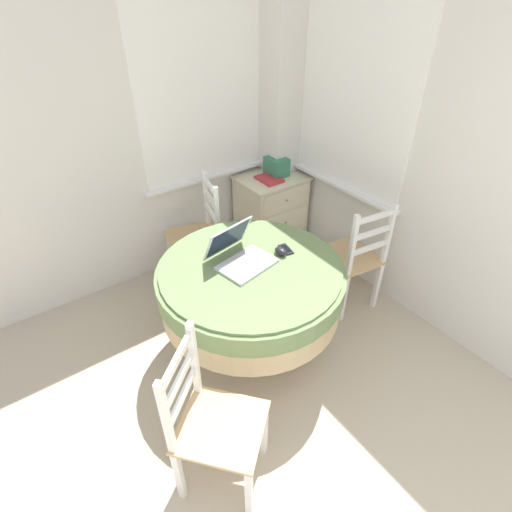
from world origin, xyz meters
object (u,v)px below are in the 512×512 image
dining_chair_camera_near (212,424)px  storage_box (276,167)px  cell_phone (286,249)px  corner_cabinet (271,212)px  dining_chair_near_right_window (354,258)px  dining_chair_near_back_window (198,235)px  round_dining_table (251,285)px  laptop (240,255)px  computer_mouse (281,251)px  book_on_cabinet (269,179)px

dining_chair_camera_near → storage_box: dining_chair_camera_near is taller
cell_phone → dining_chair_camera_near: dining_chair_camera_near is taller
corner_cabinet → storage_box: bearing=11.4°
dining_chair_near_right_window → dining_chair_camera_near: (-1.58, -0.54, 0.00)m
cell_phone → dining_chair_near_back_window: bearing=102.5°
round_dining_table → laptop: 0.22m
laptop → computer_mouse: laptop is taller
laptop → dining_chair_near_back_window: 0.89m
computer_mouse → laptop: bearing=160.8°
cell_phone → storage_box: storage_box is taller
dining_chair_camera_near → corner_cabinet: dining_chair_camera_near is taller
round_dining_table → computer_mouse: (0.23, -0.01, 0.17)m
book_on_cabinet → computer_mouse: bearing=-123.7°
dining_chair_camera_near → book_on_cabinet: (1.55, 1.58, 0.27)m
dining_chair_near_back_window → book_on_cabinet: size_ratio=4.13×
dining_chair_camera_near → computer_mouse: bearing=34.2°
computer_mouse → corner_cabinet: (0.70, 1.01, -0.40)m
dining_chair_near_right_window → book_on_cabinet: size_ratio=4.13×
round_dining_table → computer_mouse: size_ratio=12.54×
round_dining_table → corner_cabinet: bearing=46.9°
computer_mouse → storage_box: 1.28m
computer_mouse → dining_chair_near_back_window: 0.97m
laptop → dining_chair_near_right_window: size_ratio=0.43×
round_dining_table → dining_chair_near_right_window: dining_chair_near_right_window is taller
book_on_cabinet → dining_chair_near_back_window: bearing=-175.8°
laptop → dining_chair_near_right_window: bearing=-9.8°
dining_chair_camera_near → book_on_cabinet: dining_chair_camera_near is taller
corner_cabinet → cell_phone: bearing=-122.9°
laptop → dining_chair_near_back_window: bearing=81.6°
storage_box → dining_chair_camera_near: bearing=-135.6°
corner_cabinet → laptop: bearing=-136.2°
cell_phone → dining_chair_near_right_window: dining_chair_near_right_window is taller
computer_mouse → book_on_cabinet: 1.16m
computer_mouse → dining_chair_near_right_window: size_ratio=0.10×
dining_chair_near_right_window → corner_cabinet: bearing=88.6°
cell_phone → dining_chair_camera_near: bearing=-146.7°
cell_phone → dining_chair_camera_near: 1.19m
corner_cabinet → storage_box: size_ratio=3.65×
computer_mouse → dining_chair_near_back_window: (-0.14, 0.91, -0.30)m
storage_box → dining_chair_near_right_window: bearing=-94.8°
cell_phone → book_on_cabinet: size_ratio=0.58×
laptop → dining_chair_camera_near: laptop is taller
book_on_cabinet → dining_chair_camera_near: bearing=-134.4°
computer_mouse → corner_cabinet: 1.29m
dining_chair_near_back_window → dining_chair_near_right_window: 1.27m
dining_chair_near_right_window → storage_box: bearing=85.2°
laptop → computer_mouse: 0.27m
round_dining_table → computer_mouse: bearing=-1.7°
cell_phone → storage_box: size_ratio=0.67×
laptop → dining_chair_near_right_window: (0.93, -0.16, -0.33)m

